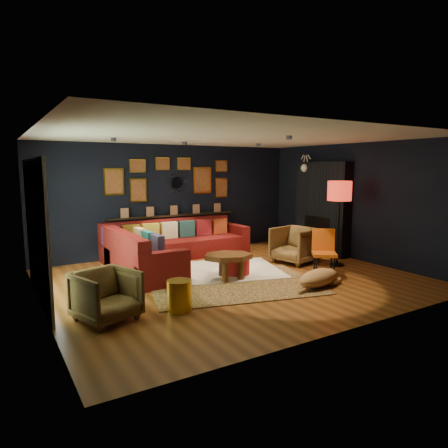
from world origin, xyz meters
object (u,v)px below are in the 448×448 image
sectional (164,249)px  dog (318,275)px  orange_chair (324,249)px  armchair_right (295,243)px  floor_lamp (339,194)px  gold_stool (179,296)px  pouf (236,265)px  coffee_table (228,259)px  armchair_left (106,293)px

sectional → dog: bearing=-61.6°
orange_chair → armchair_right: bearing=113.4°
sectional → floor_lamp: size_ratio=1.91×
armchair_right → gold_stool: (-3.41, -1.42, -0.20)m
orange_chair → floor_lamp: 1.38m
gold_stool → floor_lamp: 4.27m
gold_stool → orange_chair: 3.17m
armchair_right → orange_chair: orange_chair is taller
sectional → armchair_right: sectional is taller
sectional → pouf: 1.81m
dog → floor_lamp: bearing=20.5°
coffee_table → gold_stool: bearing=-145.4°
coffee_table → gold_stool: coffee_table is taller
orange_chair → sectional: bearing=167.9°
coffee_table → orange_chair: orange_chair is taller
floor_lamp → armchair_left: bearing=-173.3°
orange_chair → dog: bearing=-104.4°
armchair_left → sectional: bearing=34.7°
armchair_left → floor_lamp: floor_lamp is taller
sectional → pouf: bearing=-63.1°
orange_chair → dog: (-0.59, -0.47, -0.31)m
pouf → armchair_right: armchair_right is taller
armchair_right → pouf: bearing=-94.7°
coffee_table → floor_lamp: floor_lamp is taller
pouf → dog: 1.60m
orange_chair → armchair_left: bearing=-141.5°
armchair_right → dog: size_ratio=0.66×
sectional → floor_lamp: (3.06, -2.05, 1.19)m
coffee_table → floor_lamp: bearing=-5.3°
coffee_table → dog: coffee_table is taller
gold_stool → orange_chair: orange_chair is taller
dog → orange_chair: bearing=26.4°
armchair_left → gold_stool: size_ratio=1.68×
pouf → floor_lamp: size_ratio=0.28×
coffee_table → orange_chair: size_ratio=1.21×
sectional → orange_chair: bearing=-48.8°
coffee_table → dog: (1.11, -1.18, -0.18)m
sectional → orange_chair: 3.35m
coffee_table → armchair_left: armchair_left is taller
armchair_left → gold_stool: (1.00, -0.16, -0.15)m
gold_stool → orange_chair: (3.14, 0.29, 0.31)m
floor_lamp → dog: (-1.45, -0.94, -1.29)m
sectional → floor_lamp: 3.87m
armchair_right → gold_stool: bearing=-79.6°
coffee_table → armchair_right: 2.01m
gold_stool → floor_lamp: (4.00, 0.76, 1.29)m
pouf → armchair_left: (-2.75, -1.04, 0.18)m
coffee_table → orange_chair: (1.70, -0.70, 0.13)m
armchair_right → gold_stool: 3.69m
orange_chair → gold_stool: bearing=-137.9°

